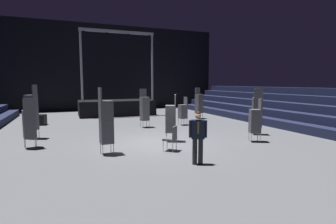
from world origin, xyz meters
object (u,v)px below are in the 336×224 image
chair_stack_mid_centre (32,112)px  chair_stack_rear_centre (199,103)px  chair_stack_rear_right (257,111)px  stage_riser (117,106)px  chair_stack_aisle_left (171,118)px  loose_chair_near_man (172,137)px  chair_stack_front_left (255,120)px  chair_stack_mid_right (145,108)px  man_with_tie (198,135)px  equipment_road_case (38,120)px  chair_stack_mid_left (106,121)px  chair_stack_rear_left (183,111)px  chair_stack_front_right (29,123)px

chair_stack_mid_centre → chair_stack_rear_centre: bearing=-51.6°
chair_stack_rear_right → stage_riser: bearing=145.8°
chair_stack_rear_centre → chair_stack_aisle_left: size_ratio=1.08×
loose_chair_near_man → chair_stack_rear_right: bearing=-31.4°
chair_stack_front_left → chair_stack_mid_right: chair_stack_mid_right is taller
chair_stack_mid_centre → chair_stack_rear_right: (10.22, -2.98, -0.08)m
man_with_tie → loose_chair_near_man: (-0.14, 1.82, -0.41)m
stage_riser → chair_stack_mid_centre: 9.17m
man_with_tie → chair_stack_rear_right: 5.90m
chair_stack_mid_right → chair_stack_mid_centre: chair_stack_mid_centre is taller
chair_stack_rear_centre → equipment_road_case: 10.59m
chair_stack_mid_left → chair_stack_aisle_left: 3.12m
chair_stack_rear_right → chair_stack_rear_left: bearing=148.7°
chair_stack_front_left → chair_stack_mid_left: (-6.29, 0.32, 0.25)m
chair_stack_mid_left → chair_stack_rear_centre: size_ratio=1.08×
chair_stack_mid_left → chair_stack_rear_right: size_ratio=1.04×
chair_stack_rear_centre → loose_chair_near_man: (-5.23, -7.59, -0.58)m
man_with_tie → chair_stack_front_right: size_ratio=0.86×
equipment_road_case → chair_stack_aisle_left: bearing=-50.4°
chair_stack_front_right → chair_stack_rear_left: bearing=7.4°
chair_stack_front_left → chair_stack_aisle_left: (-3.38, 1.39, 0.08)m
stage_riser → loose_chair_near_man: 11.85m
chair_stack_front_right → chair_stack_rear_left: size_ratio=1.15×
stage_riser → chair_stack_front_right: bearing=-118.4°
chair_stack_front_left → chair_stack_rear_right: size_ratio=0.82×
chair_stack_rear_centre → chair_stack_aisle_left: bearing=43.3°
chair_stack_front_right → loose_chair_near_man: (5.00, -2.40, -0.45)m
chair_stack_front_right → chair_stack_mid_left: (2.66, -1.98, 0.21)m
chair_stack_front_left → chair_stack_rear_left: chair_stack_front_left is taller
man_with_tie → chair_stack_rear_left: (2.79, 7.19, -0.09)m
chair_stack_mid_centre → loose_chair_near_man: (5.11, -4.33, -0.70)m
chair_stack_rear_centre → loose_chair_near_man: size_ratio=2.35×
chair_stack_front_right → chair_stack_mid_left: chair_stack_mid_left is taller
chair_stack_front_right → equipment_road_case: 6.21m
man_with_tie → chair_stack_mid_centre: size_ratio=0.68×
man_with_tie → equipment_road_case: (-5.42, 10.39, -0.63)m
chair_stack_mid_right → chair_stack_rear_centre: bearing=-162.3°
stage_riser → chair_stack_aisle_left: size_ratio=3.12×
chair_stack_mid_right → chair_stack_aisle_left: 3.94m
stage_riser → equipment_road_case: (-5.40, -3.28, -0.39)m
chair_stack_mid_right → chair_stack_rear_centre: same height
chair_stack_front_left → equipment_road_case: size_ratio=2.09×
stage_riser → loose_chair_near_man: (-0.11, -11.85, -0.17)m
stage_riser → chair_stack_rear_left: bearing=-66.5°
stage_riser → chair_stack_mid_centre: size_ratio=2.59×
stage_riser → loose_chair_near_man: bearing=-90.5°
stage_riser → chair_stack_rear_left: 7.07m
chair_stack_aisle_left → equipment_road_case: bearing=63.3°
stage_riser → chair_stack_front_left: stage_riser is taller
chair_stack_front_left → chair_stack_rear_centre: chair_stack_rear_centre is taller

